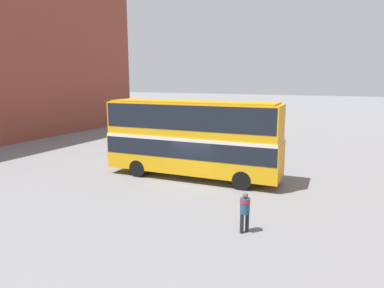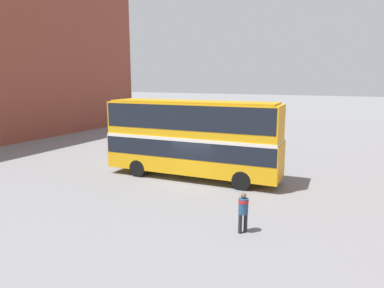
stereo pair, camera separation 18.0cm
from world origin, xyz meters
name	(u,v)px [view 1 (the left image)]	position (x,y,z in m)	size (l,w,h in m)	color
ground_plane	(195,182)	(0.00, 0.00, 0.00)	(240.00, 240.00, 0.00)	slate
double_decker_bus	(192,135)	(-0.55, 0.70, 2.76)	(11.05, 3.01, 4.82)	gold
pedestrian_foreground	(245,208)	(4.75, -5.45, 1.03)	(0.58, 0.58, 1.68)	#232328
parked_car_kerb_near	(225,130)	(-3.94, 15.90, 0.76)	(4.35, 2.16, 1.49)	maroon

